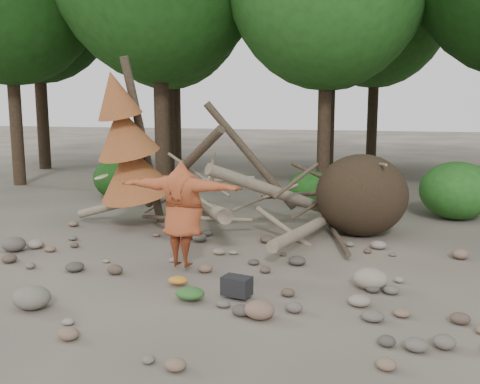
# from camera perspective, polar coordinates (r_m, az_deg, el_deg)

# --- Properties ---
(ground) EXTENTS (120.00, 120.00, 0.00)m
(ground) POSITION_cam_1_polar(r_m,az_deg,el_deg) (9.83, -4.70, -9.34)
(ground) COLOR #514C44
(ground) RESTS_ON ground
(deadfall_pile) EXTENTS (8.55, 5.24, 3.30)m
(deadfall_pile) POSITION_cam_1_polar(r_m,az_deg,el_deg) (13.17, 10.28, -0.42)
(deadfall_pile) COLOR #332619
(deadfall_pile) RESTS_ON ground
(dead_conifer) EXTENTS (2.06, 2.16, 4.35)m
(dead_conifer) POSITION_cam_1_polar(r_m,az_deg,el_deg) (13.74, -11.88, 4.80)
(dead_conifer) COLOR #4C3F30
(dead_conifer) RESTS_ON ground
(bush_left) EXTENTS (1.80, 1.80, 1.44)m
(bush_left) POSITION_cam_1_polar(r_m,az_deg,el_deg) (18.36, -12.62, 1.48)
(bush_left) COLOR #174512
(bush_left) RESTS_ON ground
(bush_mid) EXTENTS (1.40, 1.40, 1.12)m
(bush_mid) POSITION_cam_1_polar(r_m,az_deg,el_deg) (16.88, 7.48, 0.41)
(bush_mid) COLOR #1F5819
(bush_mid) RESTS_ON ground
(bush_right) EXTENTS (2.00, 2.00, 1.60)m
(bush_right) POSITION_cam_1_polar(r_m,az_deg,el_deg) (15.93, 22.11, 0.15)
(bush_right) COLOR #286820
(bush_right) RESTS_ON ground
(frisbee_thrower) EXTENTS (3.28, 0.85, 2.01)m
(frisbee_thrower) POSITION_cam_1_polar(r_m,az_deg,el_deg) (10.19, -6.16, -2.37)
(frisbee_thrower) COLOR #A04524
(frisbee_thrower) RESTS_ON ground
(backpack) EXTENTS (0.51, 0.39, 0.31)m
(backpack) POSITION_cam_1_polar(r_m,az_deg,el_deg) (8.88, -0.34, -10.33)
(backpack) COLOR black
(backpack) RESTS_ON ground
(cloth_green) EXTENTS (0.48, 0.40, 0.18)m
(cloth_green) POSITION_cam_1_polar(r_m,az_deg,el_deg) (8.79, -5.37, -11.00)
(cloth_green) COLOR #2C5D25
(cloth_green) RESTS_ON ground
(cloth_orange) EXTENTS (0.35, 0.28, 0.13)m
(cloth_orange) POSITION_cam_1_polar(r_m,az_deg,el_deg) (9.51, -6.62, -9.61)
(cloth_orange) COLOR #BE7820
(cloth_orange) RESTS_ON ground
(boulder_front_left) EXTENTS (0.60, 0.54, 0.36)m
(boulder_front_left) POSITION_cam_1_polar(r_m,az_deg,el_deg) (9.04, -21.34, -10.44)
(boulder_front_left) COLOR slate
(boulder_front_left) RESTS_ON ground
(boulder_front_right) EXTENTS (0.46, 0.41, 0.27)m
(boulder_front_right) POSITION_cam_1_polar(r_m,az_deg,el_deg) (8.09, 2.09, -12.44)
(boulder_front_right) COLOR #7C5D4D
(boulder_front_right) RESTS_ON ground
(boulder_mid_right) EXTENTS (0.60, 0.54, 0.36)m
(boulder_mid_right) POSITION_cam_1_polar(r_m,az_deg,el_deg) (9.57, 13.74, -8.97)
(boulder_mid_right) COLOR gray
(boulder_mid_right) RESTS_ON ground
(boulder_mid_left) EXTENTS (0.53, 0.48, 0.32)m
(boulder_mid_left) POSITION_cam_1_polar(r_m,az_deg,el_deg) (12.59, -22.99, -5.15)
(boulder_mid_left) COLOR #59504B
(boulder_mid_left) RESTS_ON ground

